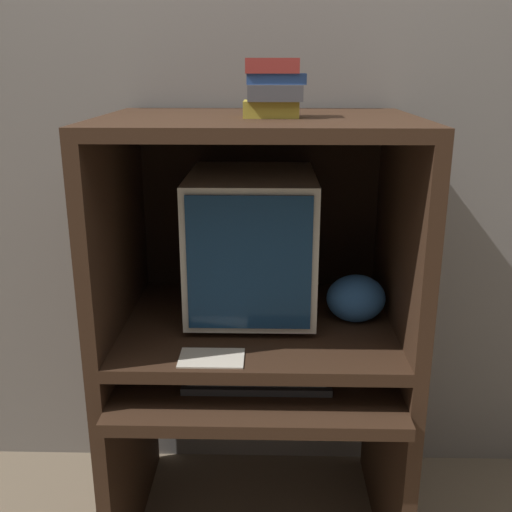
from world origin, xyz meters
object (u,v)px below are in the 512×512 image
at_px(snack_bag, 356,298).
at_px(book_stack, 274,89).
at_px(crt_monitor, 252,242).
at_px(keyboard, 258,378).
at_px(mouse, 355,378).

distance_m(snack_bag, book_stack, 0.65).
bearing_deg(crt_monitor, book_stack, -63.09).
relative_size(keyboard, snack_bag, 2.34).
distance_m(mouse, book_stack, 0.82).
height_order(crt_monitor, book_stack, book_stack).
bearing_deg(mouse, crt_monitor, 140.39).
bearing_deg(book_stack, keyboard, -107.25).
bearing_deg(book_stack, mouse, -27.80).
xyz_separation_m(keyboard, mouse, (0.27, -0.00, 0.00)).
relative_size(crt_monitor, book_stack, 2.82).
xyz_separation_m(crt_monitor, keyboard, (0.02, -0.24, -0.33)).
xyz_separation_m(keyboard, snack_bag, (0.29, 0.16, 0.18)).
bearing_deg(snack_bag, mouse, -95.45).
height_order(crt_monitor, mouse, crt_monitor).
bearing_deg(snack_bag, keyboard, -150.54).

